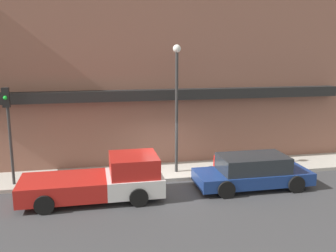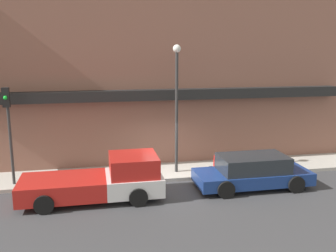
# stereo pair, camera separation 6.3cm
# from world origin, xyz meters

# --- Properties ---
(ground_plane) EXTENTS (80.00, 80.00, 0.00)m
(ground_plane) POSITION_xyz_m (0.00, 0.00, 0.00)
(ground_plane) COLOR #38383A
(sidewalk) EXTENTS (36.00, 2.40, 0.16)m
(sidewalk) POSITION_xyz_m (0.00, 1.20, 0.08)
(sidewalk) COLOR #ADA89E
(sidewalk) RESTS_ON ground
(building) EXTENTS (19.80, 3.80, 11.54)m
(building) POSITION_xyz_m (-0.01, 3.89, 5.75)
(building) COLOR brown
(building) RESTS_ON ground
(pickup_truck) EXTENTS (5.47, 2.30, 1.71)m
(pickup_truck) POSITION_xyz_m (-3.13, -1.32, 0.76)
(pickup_truck) COLOR silver
(pickup_truck) RESTS_ON ground
(parked_car) EXTENTS (4.90, 2.10, 1.41)m
(parked_car) POSITION_xyz_m (3.18, -1.32, 0.70)
(parked_car) COLOR navy
(parked_car) RESTS_ON ground
(fire_hydrant) EXTENTS (0.18, 0.18, 0.75)m
(fire_hydrant) POSITION_xyz_m (2.23, 0.78, 0.53)
(fire_hydrant) COLOR red
(fire_hydrant) RESTS_ON sidewalk
(street_lamp) EXTENTS (0.36, 0.36, 5.87)m
(street_lamp) POSITION_xyz_m (0.36, 0.91, 3.80)
(street_lamp) COLOR #2D2D2D
(street_lamp) RESTS_ON sidewalk
(traffic_light) EXTENTS (0.28, 0.42, 4.14)m
(traffic_light) POSITION_xyz_m (-6.82, 0.60, 2.98)
(traffic_light) COLOR #2D2D2D
(traffic_light) RESTS_ON sidewalk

